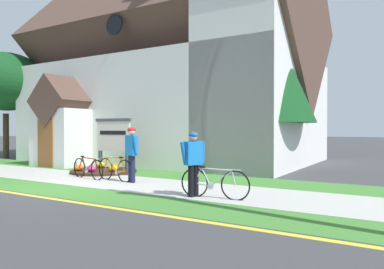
{
  "coord_description": "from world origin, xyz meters",
  "views": [
    {
      "loc": [
        8.67,
        -6.71,
        1.71
      ],
      "look_at": [
        2.97,
        2.76,
        1.53
      ],
      "focal_mm": 34.18,
      "sensor_mm": 36.0,
      "label": 1
    }
  ],
  "objects_px": {
    "roadside_conifer": "(263,63)",
    "yard_deciduous_tree": "(6,82)",
    "cyclist_in_red_jersey": "(193,159)",
    "bicycle_red": "(115,169)",
    "bicycle_white": "(214,183)",
    "church_sign": "(113,137)",
    "bicycle_orange": "(88,168)",
    "cyclist_in_blue_jersey": "(132,150)"
  },
  "relations": [
    {
      "from": "roadside_conifer",
      "to": "yard_deciduous_tree",
      "type": "bearing_deg",
      "value": -173.0
    },
    {
      "from": "bicycle_orange",
      "to": "roadside_conifer",
      "type": "bearing_deg",
      "value": 51.99
    },
    {
      "from": "church_sign",
      "to": "cyclist_in_blue_jersey",
      "type": "bearing_deg",
      "value": -37.21
    },
    {
      "from": "roadside_conifer",
      "to": "yard_deciduous_tree",
      "type": "height_order",
      "value": "roadside_conifer"
    },
    {
      "from": "roadside_conifer",
      "to": "yard_deciduous_tree",
      "type": "distance_m",
      "value": 14.87
    },
    {
      "from": "roadside_conifer",
      "to": "cyclist_in_blue_jersey",
      "type": "bearing_deg",
      "value": -113.57
    },
    {
      "from": "bicycle_white",
      "to": "yard_deciduous_tree",
      "type": "bearing_deg",
      "value": 164.06
    },
    {
      "from": "cyclist_in_red_jersey",
      "to": "yard_deciduous_tree",
      "type": "distance_m",
      "value": 16.35
    },
    {
      "from": "bicycle_orange",
      "to": "bicycle_red",
      "type": "distance_m",
      "value": 1.14
    },
    {
      "from": "roadside_conifer",
      "to": "church_sign",
      "type": "bearing_deg",
      "value": -146.41
    },
    {
      "from": "roadside_conifer",
      "to": "yard_deciduous_tree",
      "type": "xyz_separation_m",
      "value": [
        -14.76,
        -1.81,
        -0.01
      ]
    },
    {
      "from": "bicycle_orange",
      "to": "roadside_conifer",
      "type": "relative_size",
      "value": 0.25
    },
    {
      "from": "bicycle_red",
      "to": "yard_deciduous_tree",
      "type": "xyz_separation_m",
      "value": [
        -11.65,
        3.51,
        4.0
      ]
    },
    {
      "from": "bicycle_red",
      "to": "cyclist_in_red_jersey",
      "type": "bearing_deg",
      "value": -16.96
    },
    {
      "from": "bicycle_white",
      "to": "church_sign",
      "type": "bearing_deg",
      "value": 153.94
    },
    {
      "from": "bicycle_red",
      "to": "roadside_conifer",
      "type": "distance_m",
      "value": 7.35
    },
    {
      "from": "bicycle_red",
      "to": "roadside_conifer",
      "type": "bearing_deg",
      "value": 59.67
    },
    {
      "from": "bicycle_red",
      "to": "cyclist_in_red_jersey",
      "type": "xyz_separation_m",
      "value": [
        3.66,
        -1.11,
        0.56
      ]
    },
    {
      "from": "bicycle_white",
      "to": "cyclist_in_red_jersey",
      "type": "xyz_separation_m",
      "value": [
        -0.53,
        -0.1,
        0.57
      ]
    },
    {
      "from": "bicycle_white",
      "to": "yard_deciduous_tree",
      "type": "relative_size",
      "value": 0.3
    },
    {
      "from": "bicycle_white",
      "to": "roadside_conifer",
      "type": "height_order",
      "value": "roadside_conifer"
    },
    {
      "from": "church_sign",
      "to": "roadside_conifer",
      "type": "xyz_separation_m",
      "value": [
        5.04,
        3.34,
        3.02
      ]
    },
    {
      "from": "cyclist_in_red_jersey",
      "to": "cyclist_in_blue_jersey",
      "type": "relative_size",
      "value": 0.93
    },
    {
      "from": "bicycle_orange",
      "to": "yard_deciduous_tree",
      "type": "distance_m",
      "value": 11.82
    },
    {
      "from": "church_sign",
      "to": "roadside_conifer",
      "type": "height_order",
      "value": "roadside_conifer"
    },
    {
      "from": "bicycle_red",
      "to": "cyclist_in_blue_jersey",
      "type": "relative_size",
      "value": 0.98
    },
    {
      "from": "church_sign",
      "to": "bicycle_white",
      "type": "height_order",
      "value": "church_sign"
    },
    {
      "from": "yard_deciduous_tree",
      "to": "bicycle_white",
      "type": "bearing_deg",
      "value": -15.94
    },
    {
      "from": "bicycle_white",
      "to": "roadside_conifer",
      "type": "bearing_deg",
      "value": 99.65
    },
    {
      "from": "church_sign",
      "to": "bicycle_red",
      "type": "xyz_separation_m",
      "value": [
        1.92,
        -1.97,
        -0.99
      ]
    },
    {
      "from": "yard_deciduous_tree",
      "to": "church_sign",
      "type": "bearing_deg",
      "value": -8.97
    },
    {
      "from": "roadside_conifer",
      "to": "yard_deciduous_tree",
      "type": "relative_size",
      "value": 1.13
    },
    {
      "from": "cyclist_in_red_jersey",
      "to": "bicycle_red",
      "type": "bearing_deg",
      "value": 163.04
    },
    {
      "from": "bicycle_white",
      "to": "bicycle_orange",
      "type": "height_order",
      "value": "bicycle_white"
    },
    {
      "from": "bicycle_red",
      "to": "yard_deciduous_tree",
      "type": "height_order",
      "value": "yard_deciduous_tree"
    },
    {
      "from": "cyclist_in_red_jersey",
      "to": "yard_deciduous_tree",
      "type": "xyz_separation_m",
      "value": [
        -15.3,
        4.62,
        3.44
      ]
    },
    {
      "from": "bicycle_red",
      "to": "roadside_conifer",
      "type": "relative_size",
      "value": 0.25
    },
    {
      "from": "cyclist_in_blue_jersey",
      "to": "bicycle_orange",
      "type": "bearing_deg",
      "value": -178.42
    },
    {
      "from": "cyclist_in_blue_jersey",
      "to": "yard_deciduous_tree",
      "type": "xyz_separation_m",
      "value": [
        -12.41,
        3.57,
        3.35
      ]
    },
    {
      "from": "bicycle_orange",
      "to": "cyclist_in_red_jersey",
      "type": "bearing_deg",
      "value": -11.74
    },
    {
      "from": "bicycle_orange",
      "to": "church_sign",
      "type": "bearing_deg",
      "value": 110.62
    },
    {
      "from": "bicycle_white",
      "to": "cyclist_in_blue_jersey",
      "type": "height_order",
      "value": "cyclist_in_blue_jersey"
    }
  ]
}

